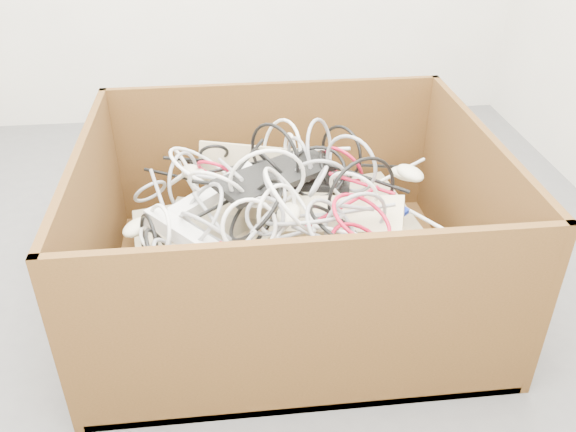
{
  "coord_description": "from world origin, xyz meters",
  "views": [
    {
      "loc": [
        -0.06,
        -1.71,
        1.35
      ],
      "look_at": [
        0.12,
        -0.06,
        0.3
      ],
      "focal_mm": 37.64,
      "sensor_mm": 36.0,
      "label": 1
    }
  ],
  "objects": [
    {
      "name": "ground",
      "position": [
        0.0,
        0.0,
        0.0
      ],
      "size": [
        3.0,
        3.0,
        0.0
      ],
      "primitive_type": "plane",
      "color": "#4E4E50",
      "rests_on": "ground"
    },
    {
      "name": "cardboard_box",
      "position": [
        0.11,
        -0.08,
        0.14
      ],
      "size": [
        1.26,
        1.05,
        0.59
      ],
      "color": "#402A10",
      "rests_on": "ground"
    },
    {
      "name": "keyboard_pile",
      "position": [
        0.1,
        -0.08,
        0.28
      ],
      "size": [
        1.09,
        0.83,
        0.35
      ],
      "color": "tan",
      "rests_on": "cardboard_box"
    },
    {
      "name": "mice_scatter",
      "position": [
        0.14,
        -0.14,
        0.36
      ],
      "size": [
        1.03,
        0.65,
        0.18
      ],
      "color": "beige",
      "rests_on": "keyboard_pile"
    },
    {
      "name": "power_strip_left",
      "position": [
        -0.11,
        -0.02,
        0.38
      ],
      "size": [
        0.3,
        0.2,
        0.13
      ],
      "primitive_type": "cube",
      "rotation": [
        0.14,
        -0.26,
        0.49
      ],
      "color": "silver",
      "rests_on": "keyboard_pile"
    },
    {
      "name": "power_strip_right",
      "position": [
        -0.19,
        -0.22,
        0.35
      ],
      "size": [
        0.27,
        0.25,
        0.1
      ],
      "primitive_type": "cube",
      "rotation": [
        -0.1,
        0.17,
        -0.73
      ],
      "color": "silver",
      "rests_on": "keyboard_pile"
    },
    {
      "name": "vga_plug",
      "position": [
        0.47,
        -0.15,
        0.35
      ],
      "size": [
        0.06,
        0.06,
        0.03
      ],
      "primitive_type": "cube",
      "rotation": [
        0.09,
        0.14,
        -0.9
      ],
      "color": "#0B24B0",
      "rests_on": "keyboard_pile"
    },
    {
      "name": "cable_tangle",
      "position": [
        0.06,
        -0.1,
        0.4
      ],
      "size": [
        1.05,
        0.91,
        0.42
      ],
      "color": "maroon",
      "rests_on": "keyboard_pile"
    }
  ]
}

